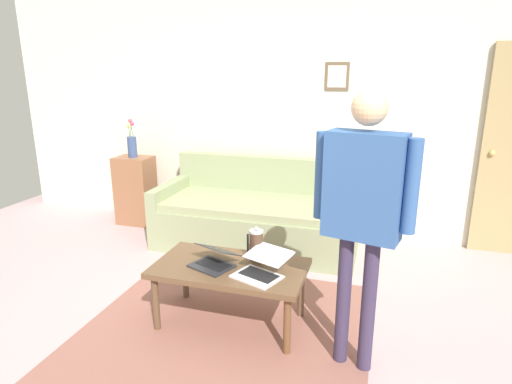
% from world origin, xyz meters
% --- Properties ---
extents(ground_plane, '(7.68, 7.68, 0.00)m').
position_xyz_m(ground_plane, '(0.00, 0.00, 0.00)').
color(ground_plane, '#BE9FA3').
extents(area_rug, '(2.00, 1.86, 0.01)m').
position_xyz_m(area_rug, '(-0.04, -0.01, 0.00)').
color(area_rug, '#945D50').
rests_on(area_rug, ground_plane).
extents(back_wall, '(7.04, 0.11, 2.70)m').
position_xyz_m(back_wall, '(-0.00, -2.20, 1.35)').
color(back_wall, silver).
rests_on(back_wall, ground_plane).
extents(couch, '(2.07, 0.94, 0.88)m').
position_xyz_m(couch, '(0.19, -1.60, 0.30)').
color(couch, '#929C72').
rests_on(couch, ground_plane).
extents(coffee_table, '(1.08, 0.60, 0.45)m').
position_xyz_m(coffee_table, '(-0.04, -0.11, 0.40)').
color(coffee_table, brown).
rests_on(coffee_table, ground_plane).
extents(laptop_left, '(0.36, 0.36, 0.16)m').
position_xyz_m(laptop_left, '(0.07, -0.08, 0.50)').
color(laptop_left, '#28282D').
rests_on(laptop_left, coffee_table).
extents(laptop_center, '(0.41, 0.44, 0.14)m').
position_xyz_m(laptop_center, '(-0.29, -0.04, 0.50)').
color(laptop_center, silver).
rests_on(laptop_center, coffee_table).
extents(french_press, '(0.12, 0.10, 0.25)m').
position_xyz_m(french_press, '(-0.19, -0.27, 0.57)').
color(french_press, '#4C3323').
rests_on(french_press, coffee_table).
extents(side_shelf, '(0.42, 0.32, 0.81)m').
position_xyz_m(side_shelf, '(1.79, -1.81, 0.41)').
color(side_shelf, '#935D3F').
rests_on(side_shelf, ground_plane).
extents(flower_vase, '(0.11, 0.11, 0.44)m').
position_xyz_m(flower_vase, '(1.79, -1.81, 0.96)').
color(flower_vase, '#394C7A').
rests_on(flower_vase, side_shelf).
extents(person_standing, '(0.59, 0.29, 1.70)m').
position_xyz_m(person_standing, '(-0.93, 0.11, 1.09)').
color(person_standing, '#3A304C').
rests_on(person_standing, ground_plane).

